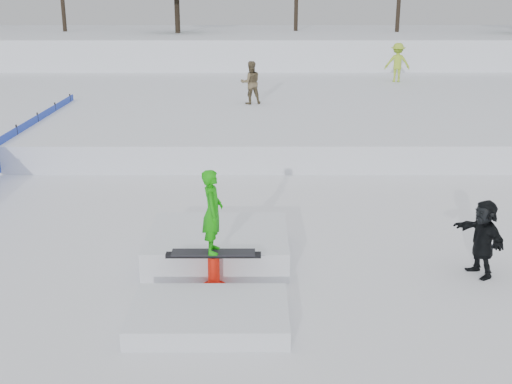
{
  "coord_description": "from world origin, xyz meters",
  "views": [
    {
      "loc": [
        0.47,
        -9.94,
        4.9
      ],
      "look_at": [
        0.5,
        2.0,
        1.1
      ],
      "focal_mm": 45.0,
      "sensor_mm": 36.0,
      "label": 1
    }
  ],
  "objects_px": {
    "walker_olive": "(251,83)",
    "spectator_dark": "(483,238)",
    "walker_ygreen": "(397,62)",
    "jib_rail_feature": "(216,259)"
  },
  "relations": [
    {
      "from": "walker_olive",
      "to": "walker_ygreen",
      "type": "bearing_deg",
      "value": -151.63
    },
    {
      "from": "walker_olive",
      "to": "jib_rail_feature",
      "type": "distance_m",
      "value": 13.27
    },
    {
      "from": "walker_ygreen",
      "to": "walker_olive",
      "type": "bearing_deg",
      "value": 47.45
    },
    {
      "from": "walker_olive",
      "to": "spectator_dark",
      "type": "xyz_separation_m",
      "value": [
        4.17,
        -13.19,
        -0.88
      ]
    },
    {
      "from": "spectator_dark",
      "to": "jib_rail_feature",
      "type": "distance_m",
      "value": 4.74
    },
    {
      "from": "walker_olive",
      "to": "walker_ygreen",
      "type": "relative_size",
      "value": 0.9
    },
    {
      "from": "walker_olive",
      "to": "spectator_dark",
      "type": "distance_m",
      "value": 13.87
    },
    {
      "from": "walker_olive",
      "to": "spectator_dark",
      "type": "bearing_deg",
      "value": 94.47
    },
    {
      "from": "spectator_dark",
      "to": "walker_olive",
      "type": "bearing_deg",
      "value": 179.46
    },
    {
      "from": "walker_olive",
      "to": "walker_ygreen",
      "type": "height_order",
      "value": "walker_ygreen"
    }
  ]
}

